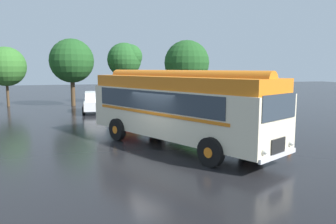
# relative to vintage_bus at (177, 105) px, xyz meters

# --- Properties ---
(ground_plane) EXTENTS (120.00, 120.00, 0.00)m
(ground_plane) POSITION_rel_vintage_bus_xyz_m (-0.92, -0.40, -1.89)
(ground_plane) COLOR black
(vintage_bus) EXTENTS (6.78, 10.09, 3.49)m
(vintage_bus) POSITION_rel_vintage_bus_xyz_m (0.00, 0.00, 0.00)
(vintage_bus) COLOR beige
(vintage_bus) RESTS_ON ground
(car_near_left) EXTENTS (2.09, 4.26, 1.66)m
(car_near_left) POSITION_rel_vintage_bus_xyz_m (-2.98, 12.91, -1.05)
(car_near_left) COLOR silver
(car_near_left) RESTS_ON ground
(car_mid_left) EXTENTS (2.15, 4.30, 1.66)m
(car_mid_left) POSITION_rel_vintage_bus_xyz_m (-0.21, 13.40, -1.05)
(car_mid_left) COLOR maroon
(car_mid_left) RESTS_ON ground
(car_mid_right) EXTENTS (2.37, 4.39, 1.66)m
(car_mid_right) POSITION_rel_vintage_bus_xyz_m (2.36, 13.28, -1.05)
(car_mid_right) COLOR silver
(car_mid_right) RESTS_ON ground
(tree_far_left) EXTENTS (3.64, 3.64, 5.54)m
(tree_far_left) POSITION_rel_vintage_bus_xyz_m (-10.54, 19.37, 1.82)
(tree_far_left) COLOR #4C3823
(tree_far_left) RESTS_ON ground
(tree_left_of_centre) EXTENTS (4.12, 4.12, 6.31)m
(tree_left_of_centre) POSITION_rel_vintage_bus_xyz_m (-4.69, 18.30, 2.31)
(tree_left_of_centre) COLOR #4C3823
(tree_left_of_centre) RESTS_ON ground
(tree_centre) EXTENTS (3.50, 3.41, 6.10)m
(tree_centre) POSITION_rel_vintage_bus_xyz_m (0.51, 19.15, 2.57)
(tree_centre) COLOR #4C3823
(tree_centre) RESTS_ON ground
(tree_right_of_centre) EXTENTS (4.71, 4.71, 6.47)m
(tree_right_of_centre) POSITION_rel_vintage_bus_xyz_m (6.80, 18.70, 2.29)
(tree_right_of_centre) COLOR #4C3823
(tree_right_of_centre) RESTS_ON ground
(traffic_cone) EXTENTS (0.36, 0.36, 0.55)m
(traffic_cone) POSITION_rel_vintage_bus_xyz_m (4.70, -1.79, -1.62)
(traffic_cone) COLOR orange
(traffic_cone) RESTS_ON ground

